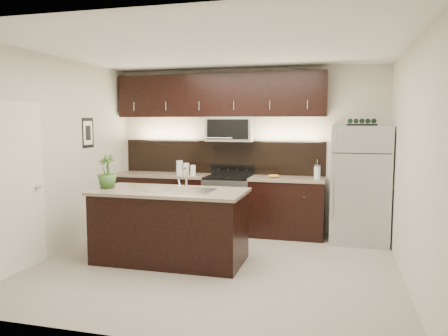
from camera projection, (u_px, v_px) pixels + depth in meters
name	position (u px, v px, depth m)	size (l,w,h in m)	color
ground	(215.00, 265.00, 5.55)	(4.50, 4.50, 0.00)	gray
room_walls	(206.00, 132.00, 5.37)	(4.52, 4.02, 2.71)	beige
counter_run	(217.00, 203.00, 7.24)	(3.51, 0.65, 0.94)	black
upper_fixtures	(221.00, 102.00, 7.20)	(3.49, 0.40, 1.66)	black
island	(170.00, 225.00, 5.69)	(1.96, 0.96, 0.94)	black
sink_faucet	(181.00, 189.00, 5.61)	(0.84, 0.50, 0.28)	silver
refrigerator	(360.00, 184.00, 6.57)	(0.85, 0.77, 1.76)	#B2B2B7
wine_rack	(362.00, 122.00, 6.47)	(0.44, 0.27, 0.10)	black
plant	(107.00, 171.00, 5.78)	(0.25, 0.25, 0.45)	#335923
canisters	(185.00, 169.00, 7.25)	(0.35, 0.15, 0.24)	silver
french_press	(317.00, 172.00, 6.72)	(0.10, 0.10, 0.29)	silver
bananas	(270.00, 176.00, 6.89)	(0.18, 0.14, 0.06)	gold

